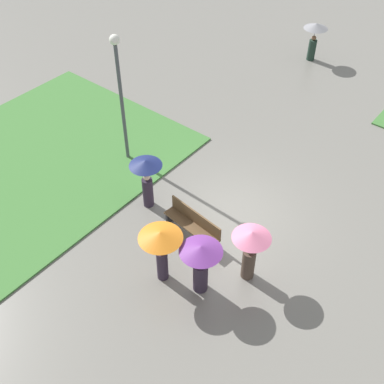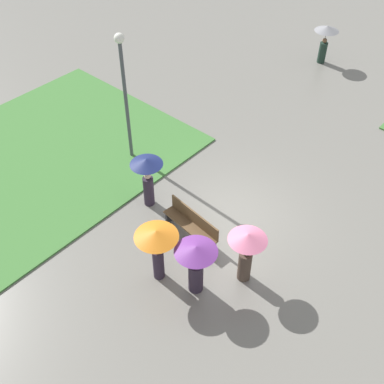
{
  "view_description": "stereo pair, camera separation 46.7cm",
  "coord_description": "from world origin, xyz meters",
  "px_view_note": "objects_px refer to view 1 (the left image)",
  "views": [
    {
      "loc": [
        5.65,
        -8.94,
        10.83
      ],
      "look_at": [
        -1.01,
        -0.68,
        0.93
      ],
      "focal_mm": 45.0,
      "sensor_mm": 36.0,
      "label": 1
    },
    {
      "loc": [
        6.01,
        -8.64,
        10.83
      ],
      "look_at": [
        -1.01,
        -0.68,
        0.93
      ],
      "focal_mm": 45.0,
      "sensor_mm": 36.0,
      "label": 2
    }
  ],
  "objects_px": {
    "crowd_person_orange": "(161,243)",
    "crowd_person_navy": "(146,175)",
    "lamp_post": "(120,85)",
    "crowd_person_purple": "(201,260)",
    "crowd_person_pink": "(251,246)",
    "lone_walker_far_path": "(315,33)",
    "park_bench": "(193,224)"
  },
  "relations": [
    {
      "from": "crowd_person_orange",
      "to": "crowd_person_navy",
      "type": "height_order",
      "value": "crowd_person_orange"
    },
    {
      "from": "lamp_post",
      "to": "crowd_person_navy",
      "type": "distance_m",
      "value": 3.06
    },
    {
      "from": "crowd_person_purple",
      "to": "lamp_post",
      "type": "bearing_deg",
      "value": 81.23
    },
    {
      "from": "crowd_person_pink",
      "to": "lone_walker_far_path",
      "type": "bearing_deg",
      "value": -11.03
    },
    {
      "from": "park_bench",
      "to": "lone_walker_far_path",
      "type": "height_order",
      "value": "lone_walker_far_path"
    },
    {
      "from": "lamp_post",
      "to": "crowd_person_orange",
      "type": "height_order",
      "value": "lamp_post"
    },
    {
      "from": "crowd_person_pink",
      "to": "park_bench",
      "type": "bearing_deg",
      "value": 51.47
    },
    {
      "from": "crowd_person_navy",
      "to": "crowd_person_purple",
      "type": "bearing_deg",
      "value": 57.13
    },
    {
      "from": "crowd_person_purple",
      "to": "lone_walker_far_path",
      "type": "xyz_separation_m",
      "value": [
        -3.99,
        13.42,
        0.1
      ]
    },
    {
      "from": "lone_walker_far_path",
      "to": "crowd_person_navy",
      "type": "bearing_deg",
      "value": 158.09
    },
    {
      "from": "crowd_person_orange",
      "to": "lone_walker_far_path",
      "type": "xyz_separation_m",
      "value": [
        -2.96,
        13.78,
        -0.13
      ]
    },
    {
      "from": "lamp_post",
      "to": "crowd_person_pink",
      "type": "distance_m",
      "value": 6.68
    },
    {
      "from": "crowd_person_orange",
      "to": "crowd_person_purple",
      "type": "height_order",
      "value": "crowd_person_orange"
    },
    {
      "from": "park_bench",
      "to": "lone_walker_far_path",
      "type": "distance_m",
      "value": 12.35
    },
    {
      "from": "crowd_person_pink",
      "to": "lone_walker_far_path",
      "type": "height_order",
      "value": "crowd_person_pink"
    },
    {
      "from": "park_bench",
      "to": "lamp_post",
      "type": "bearing_deg",
      "value": 167.48
    },
    {
      "from": "park_bench",
      "to": "crowd_person_navy",
      "type": "relative_size",
      "value": 1.11
    },
    {
      "from": "crowd_person_orange",
      "to": "crowd_person_pink",
      "type": "bearing_deg",
      "value": -114.28
    },
    {
      "from": "crowd_person_navy",
      "to": "crowd_person_purple",
      "type": "xyz_separation_m",
      "value": [
        3.29,
        -1.51,
        -0.09
      ]
    },
    {
      "from": "crowd_person_navy",
      "to": "crowd_person_purple",
      "type": "relative_size",
      "value": 1.06
    },
    {
      "from": "park_bench",
      "to": "crowd_person_pink",
      "type": "height_order",
      "value": "crowd_person_pink"
    },
    {
      "from": "park_bench",
      "to": "lone_walker_far_path",
      "type": "relative_size",
      "value": 1.15
    },
    {
      "from": "crowd_person_purple",
      "to": "lone_walker_far_path",
      "type": "relative_size",
      "value": 0.98
    },
    {
      "from": "crowd_person_navy",
      "to": "lone_walker_far_path",
      "type": "height_order",
      "value": "crowd_person_navy"
    },
    {
      "from": "park_bench",
      "to": "crowd_person_orange",
      "type": "bearing_deg",
      "value": -72.86
    },
    {
      "from": "crowd_person_navy",
      "to": "park_bench",
      "type": "bearing_deg",
      "value": 78.1
    },
    {
      "from": "park_bench",
      "to": "crowd_person_pink",
      "type": "xyz_separation_m",
      "value": [
        2.11,
        -0.24,
        0.76
      ]
    },
    {
      "from": "crowd_person_orange",
      "to": "crowd_person_pink",
      "type": "distance_m",
      "value": 2.34
    },
    {
      "from": "crowd_person_orange",
      "to": "lamp_post",
      "type": "bearing_deg",
      "value": -9.8
    },
    {
      "from": "crowd_person_orange",
      "to": "crowd_person_purple",
      "type": "relative_size",
      "value": 1.07
    },
    {
      "from": "lamp_post",
      "to": "crowd_person_purple",
      "type": "xyz_separation_m",
      "value": [
        5.49,
        -2.81,
        -1.78
      ]
    },
    {
      "from": "park_bench",
      "to": "crowd_person_pink",
      "type": "distance_m",
      "value": 2.26
    }
  ]
}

